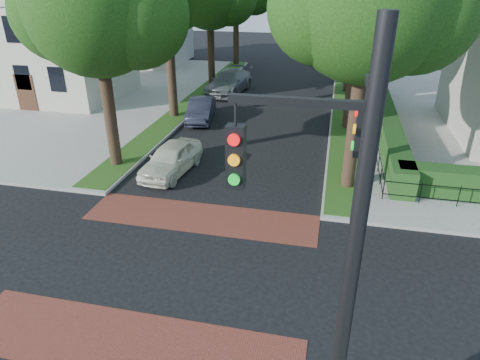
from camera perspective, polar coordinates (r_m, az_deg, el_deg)
name	(u,v)px	position (r m, az deg, el deg)	size (l,w,h in m)	color
ground	(172,268)	(14.20, -9.04, -11.47)	(120.00, 120.00, 0.00)	black
sidewalk_nw	(27,90)	(38.91, -26.57, 10.67)	(30.00, 30.00, 0.15)	gray
crosswalk_far	(202,217)	(16.69, -5.15, -5.00)	(9.00, 2.20, 0.01)	maroon
crosswalk_near	(128,343)	(12.06, -14.76, -20.31)	(9.00, 2.20, 0.01)	maroon
grass_strip_ne	(345,108)	(30.67, 13.82, 9.30)	(1.60, 29.80, 0.02)	#2A4F16
grass_strip_nw	(195,99)	(32.23, -6.01, 10.70)	(1.60, 29.80, 0.02)	#2A4F16
tree_right_near	(372,1)	(17.68, 17.21, 21.89)	(7.75, 6.67, 10.66)	black
tree_left_near	(100,7)	(20.27, -18.14, 21.13)	(7.50, 6.45, 10.20)	black
hedge_main_road	(386,120)	(26.75, 18.89, 7.56)	(1.00, 18.00, 1.20)	#183A14
fence_main_road	(372,122)	(26.71, 17.14, 7.45)	(0.06, 18.00, 0.90)	black
house_left_near	(52,27)	(34.92, -23.82, 18.11)	(10.00, 9.00, 10.14)	beige
house_left_far	(136,12)	(47.01, -13.66, 20.98)	(10.00, 9.00, 10.14)	beige
traffic_signal	(341,238)	(7.11, 13.32, -7.58)	(2.17, 2.00, 8.00)	black
parked_car_front	(171,158)	(20.28, -9.15, 2.85)	(1.69, 4.21, 1.43)	silver
parked_car_middle	(201,110)	(27.63, -5.23, 9.30)	(1.47, 4.23, 1.39)	#1F212F
parked_car_rear	(229,82)	(34.35, -1.48, 12.94)	(2.35, 5.78, 1.68)	gray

